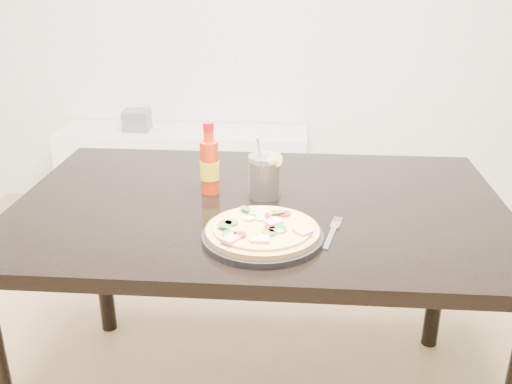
# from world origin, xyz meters

# --- Properties ---
(dining_table) EXTENTS (1.40, 0.90, 0.75)m
(dining_table) POSITION_xyz_m (-0.25, 0.51, 0.67)
(dining_table) COLOR black
(dining_table) RESTS_ON ground
(plate) EXTENTS (0.30, 0.30, 0.02)m
(plate) POSITION_xyz_m (-0.22, 0.28, 0.76)
(plate) COLOR black
(plate) RESTS_ON dining_table
(pizza) EXTENTS (0.28, 0.28, 0.03)m
(pizza) POSITION_xyz_m (-0.23, 0.28, 0.78)
(pizza) COLOR tan
(pizza) RESTS_ON plate
(hot_sauce_bottle) EXTENTS (0.06, 0.06, 0.21)m
(hot_sauce_bottle) POSITION_xyz_m (-0.40, 0.57, 0.83)
(hot_sauce_bottle) COLOR red
(hot_sauce_bottle) RESTS_ON dining_table
(cola_cup) EXTENTS (0.10, 0.10, 0.18)m
(cola_cup) POSITION_xyz_m (-0.24, 0.56, 0.81)
(cola_cup) COLOR black
(cola_cup) RESTS_ON dining_table
(fork) EXTENTS (0.06, 0.19, 0.00)m
(fork) POSITION_xyz_m (-0.05, 0.33, 0.75)
(fork) COLOR silver
(fork) RESTS_ON dining_table
(media_console) EXTENTS (1.40, 0.34, 0.50)m
(media_console) POSITION_xyz_m (-0.80, 2.07, 0.25)
(media_console) COLOR white
(media_console) RESTS_ON ground
(cd_stack) EXTENTS (0.14, 0.12, 0.11)m
(cd_stack) POSITION_xyz_m (-1.05, 2.05, 0.56)
(cd_stack) COLOR slate
(cd_stack) RESTS_ON media_console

